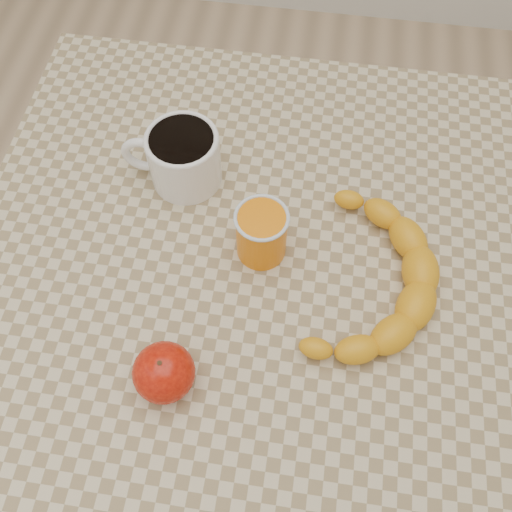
# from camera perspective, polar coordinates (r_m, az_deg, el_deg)

# --- Properties ---
(ground) EXTENTS (3.00, 3.00, 0.00)m
(ground) POSITION_cam_1_polar(r_m,az_deg,el_deg) (1.47, 0.00, -14.75)
(ground) COLOR tan
(ground) RESTS_ON ground
(table) EXTENTS (0.80, 0.80, 0.75)m
(table) POSITION_cam_1_polar(r_m,az_deg,el_deg) (0.84, 0.00, -3.50)
(table) COLOR #C6B48C
(table) RESTS_ON ground
(coffee_mug) EXTENTS (0.14, 0.10, 0.09)m
(coffee_mug) POSITION_cam_1_polar(r_m,az_deg,el_deg) (0.81, -7.42, 9.87)
(coffee_mug) COLOR white
(coffee_mug) RESTS_ON table
(orange_juice_glass) EXTENTS (0.07, 0.07, 0.08)m
(orange_juice_glass) POSITION_cam_1_polar(r_m,az_deg,el_deg) (0.74, 0.55, 2.29)
(orange_juice_glass) COLOR orange
(orange_juice_glass) RESTS_ON table
(apple) EXTENTS (0.10, 0.10, 0.07)m
(apple) POSITION_cam_1_polar(r_m,az_deg,el_deg) (0.68, -9.20, -11.42)
(apple) COLOR #880B04
(apple) RESTS_ON table
(banana) EXTENTS (0.37, 0.41, 0.05)m
(banana) POSITION_cam_1_polar(r_m,az_deg,el_deg) (0.74, 11.16, -2.35)
(banana) COLOR orange
(banana) RESTS_ON table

